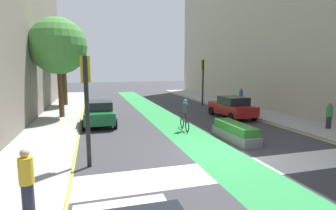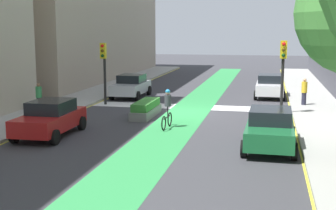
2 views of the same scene
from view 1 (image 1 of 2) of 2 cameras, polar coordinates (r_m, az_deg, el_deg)
name	(u,v)px [view 1 (image 1 of 2)]	position (r m, az deg, el deg)	size (l,w,h in m)	color
ground_plane	(217,152)	(11.90, 10.67, -9.95)	(120.00, 120.00, 0.00)	#38383D
bike_lane_paint	(213,152)	(11.80, 9.66, -10.06)	(2.40, 60.00, 0.01)	#2D8C47
crosswalk_band	(242,168)	(10.26, 15.86, -13.08)	(12.00, 1.80, 0.01)	silver
sidewalk_left	(28,168)	(10.92, -28.09, -12.03)	(3.00, 60.00, 0.15)	#9E9E99
curb_stripe_left	(73,166)	(10.73, -20.02, -12.30)	(0.16, 60.00, 0.01)	yellow
curb_stripe_right	(325,141)	(15.49, 31.03, -6.73)	(0.16, 60.00, 0.01)	yellow
traffic_signal_near_left	(86,90)	(9.96, -17.35, 3.17)	(0.35, 0.52, 4.08)	black
traffic_signal_far_right	(203,74)	(25.63, 7.51, 6.74)	(0.35, 0.52, 4.42)	black
car_green_left_far	(99,113)	(17.46, -14.72, -1.60)	(2.08, 4.23, 1.57)	#196033
car_red_right_far	(232,107)	(19.90, 13.74, -0.40)	(2.08, 4.23, 1.57)	#A51919
cyclist_in_lane	(185,114)	(15.42, 3.72, -1.97)	(0.32, 1.73, 1.86)	black
pedestrian_sidewalk_right_a	(241,98)	(23.90, 15.59, 1.51)	(0.34, 0.34, 1.75)	#262638
pedestrian_sidewalk_left_a	(27,181)	(7.38, -28.36, -14.28)	(0.34, 0.34, 1.61)	#262638
pedestrian_sidewalk_right_b	(329,115)	(17.88, 31.63, -1.94)	(0.34, 0.34, 1.53)	#262638
street_tree_near	(58,46)	(20.28, -22.77, 11.69)	(3.93, 3.93, 6.99)	brown
street_tree_far	(63,45)	(26.85, -21.90, 11.94)	(4.36, 4.36, 7.79)	brown
median_planter	(235,132)	(13.94, 14.32, -5.67)	(0.95, 3.36, 0.85)	slate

